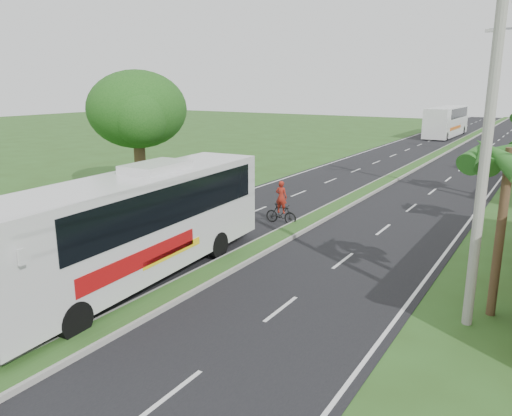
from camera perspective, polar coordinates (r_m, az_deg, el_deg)
The scene contains 11 objects.
ground at distance 17.37m, azimuth -7.42°, elevation -8.81°, with size 180.00×180.00×0.00m, color #2E4E1C.
road_asphalt at distance 34.58m, azimuth 13.85°, elevation 2.46°, with size 14.00×160.00×0.02m, color black.
median_strip at distance 34.56m, azimuth 13.85°, elevation 2.61°, with size 1.20×160.00×0.18m.
lane_edge_left at distance 37.12m, azimuth 3.97°, elevation 3.59°, with size 0.12×160.00×0.01m, color silver.
lane_edge_right at distance 33.23m, azimuth 24.87°, elevation 1.07°, with size 0.12×160.00×0.01m, color silver.
palm_verge_a at distance 15.52m, azimuth 27.00°, elevation 5.22°, with size 2.40×2.40×5.45m.
shade_tree at distance 31.64m, azimuth -13.54°, elevation 10.62°, with size 6.30×6.00×7.54m.
utility_pole_a at distance 14.49m, azimuth 25.06°, elevation 8.63°, with size 1.60×0.28×11.00m.
coach_bus_main at distance 17.41m, azimuth -13.49°, elevation -1.36°, with size 3.41×12.55×4.01m.
coach_bus_far at distance 69.92m, azimuth 20.96°, elevation 9.39°, with size 3.06×12.98×3.77m.
motorcyclist at distance 24.41m, azimuth 2.89°, elevation -0.06°, with size 1.65×0.55×2.15m.
Camera 1 is at (10.21, -12.35, 6.71)m, focal length 35.00 mm.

